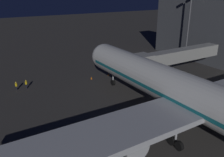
{
  "coord_description": "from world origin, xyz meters",
  "views": [
    {
      "loc": [
        23.73,
        25.2,
        18.4
      ],
      "look_at": [
        3.0,
        -8.67,
        3.5
      ],
      "focal_mm": 37.87,
      "sensor_mm": 36.0,
      "label": 1
    }
  ],
  "objects_px": {
    "airliner_at_gate": "(208,104)",
    "apron_floodlight_mast": "(189,24)",
    "traffic_cone_nose_starboard": "(91,78)",
    "traffic_cone_nose_port": "(109,74)",
    "ground_crew_marshaller_fwd": "(26,84)",
    "ground_crew_by_belt_loader": "(16,85)",
    "jet_bridge": "(173,57)"
  },
  "relations": [
    {
      "from": "airliner_at_gate",
      "to": "ground_crew_by_belt_loader",
      "type": "relative_size",
      "value": 33.48
    },
    {
      "from": "ground_crew_by_belt_loader",
      "to": "apron_floodlight_mast",
      "type": "bearing_deg",
      "value": 175.21
    },
    {
      "from": "apron_floodlight_mast",
      "to": "ground_crew_by_belt_loader",
      "type": "relative_size",
      "value": 10.21
    },
    {
      "from": "ground_crew_by_belt_loader",
      "to": "traffic_cone_nose_starboard",
      "type": "relative_size",
      "value": 3.15
    },
    {
      "from": "jet_bridge",
      "to": "traffic_cone_nose_starboard",
      "type": "height_order",
      "value": "jet_bridge"
    },
    {
      "from": "apron_floodlight_mast",
      "to": "traffic_cone_nose_port",
      "type": "relative_size",
      "value": 32.13
    },
    {
      "from": "airliner_at_gate",
      "to": "traffic_cone_nose_port",
      "type": "relative_size",
      "value": 105.39
    },
    {
      "from": "airliner_at_gate",
      "to": "traffic_cone_nose_starboard",
      "type": "relative_size",
      "value": 105.39
    },
    {
      "from": "airliner_at_gate",
      "to": "traffic_cone_nose_starboard",
      "type": "distance_m",
      "value": 28.31
    },
    {
      "from": "airliner_at_gate",
      "to": "apron_floodlight_mast",
      "type": "distance_m",
      "value": 37.08
    },
    {
      "from": "jet_bridge",
      "to": "ground_crew_by_belt_loader",
      "type": "relative_size",
      "value": 13.21
    },
    {
      "from": "ground_crew_marshaller_fwd",
      "to": "traffic_cone_nose_starboard",
      "type": "height_order",
      "value": "ground_crew_marshaller_fwd"
    },
    {
      "from": "apron_floodlight_mast",
      "to": "ground_crew_by_belt_loader",
      "type": "height_order",
      "value": "apron_floodlight_mast"
    },
    {
      "from": "airliner_at_gate",
      "to": "traffic_cone_nose_starboard",
      "type": "height_order",
      "value": "airliner_at_gate"
    },
    {
      "from": "apron_floodlight_mast",
      "to": "traffic_cone_nose_port",
      "type": "distance_m",
      "value": 25.39
    },
    {
      "from": "ground_crew_marshaller_fwd",
      "to": "traffic_cone_nose_starboard",
      "type": "relative_size",
      "value": 3.3
    },
    {
      "from": "ground_crew_by_belt_loader",
      "to": "traffic_cone_nose_starboard",
      "type": "distance_m",
      "value": 15.41
    },
    {
      "from": "airliner_at_gate",
      "to": "jet_bridge",
      "type": "relative_size",
      "value": 2.53
    },
    {
      "from": "jet_bridge",
      "to": "ground_crew_by_belt_loader",
      "type": "distance_m",
      "value": 32.27
    },
    {
      "from": "ground_crew_marshaller_fwd",
      "to": "traffic_cone_nose_starboard",
      "type": "bearing_deg",
      "value": 171.51
    },
    {
      "from": "jet_bridge",
      "to": "traffic_cone_nose_starboard",
      "type": "bearing_deg",
      "value": -33.86
    },
    {
      "from": "jet_bridge",
      "to": "ground_crew_by_belt_loader",
      "type": "bearing_deg",
      "value": -21.89
    },
    {
      "from": "traffic_cone_nose_port",
      "to": "airliner_at_gate",
      "type": "bearing_deg",
      "value": 85.47
    },
    {
      "from": "airliner_at_gate",
      "to": "jet_bridge",
      "type": "xyz_separation_m",
      "value": [
        -12.23,
        -18.12,
        0.15
      ]
    },
    {
      "from": "traffic_cone_nose_port",
      "to": "ground_crew_marshaller_fwd",
      "type": "bearing_deg",
      "value": -6.41
    },
    {
      "from": "traffic_cone_nose_port",
      "to": "jet_bridge",
      "type": "bearing_deg",
      "value": 136.01
    },
    {
      "from": "jet_bridge",
      "to": "traffic_cone_nose_port",
      "type": "distance_m",
      "value": 14.83
    },
    {
      "from": "airliner_at_gate",
      "to": "ground_crew_marshaller_fwd",
      "type": "xyz_separation_m",
      "value": [
        15.6,
        -29.8,
        -4.19
      ]
    },
    {
      "from": "ground_crew_marshaller_fwd",
      "to": "ground_crew_by_belt_loader",
      "type": "bearing_deg",
      "value": -7.4
    },
    {
      "from": "apron_floodlight_mast",
      "to": "traffic_cone_nose_starboard",
      "type": "xyz_separation_m",
      "value": [
        27.7,
        -1.36,
        -10.0
      ]
    },
    {
      "from": "traffic_cone_nose_starboard",
      "to": "traffic_cone_nose_port",
      "type": "bearing_deg",
      "value": 180.0
    },
    {
      "from": "airliner_at_gate",
      "to": "ground_crew_marshaller_fwd",
      "type": "height_order",
      "value": "airliner_at_gate"
    }
  ]
}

